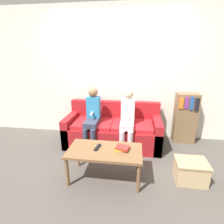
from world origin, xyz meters
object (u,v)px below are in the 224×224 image
Objects in this scene: person_left at (92,116)px; tv_remote at (98,147)px; bookshelf at (185,118)px; storage_box at (191,171)px; couch at (113,130)px; coffee_table at (105,153)px; person_right at (127,118)px.

tv_remote is (0.28, -0.82, -0.16)m from person_left.
storage_box is at bearing -98.65° from bookshelf.
couch reaches higher than tv_remote.
coffee_table is 2.40× the size of storage_box.
person_right reaches higher than couch.
tv_remote is at bearing -94.60° from couch.
person_left is at bearing 114.05° from coffee_table.
person_left is 1.82m from bookshelf.
tv_remote is at bearing 163.51° from coffee_table.
person_right is 1.22m from bookshelf.
couch is at bearing 95.88° from tv_remote.
person_left reaches higher than couch.
person_left reaches higher than person_right.
couch is 0.48m from person_right.
tv_remote is at bearing -71.49° from person_left.
coffee_table reaches higher than storage_box.
coffee_table is 0.92m from person_right.
coffee_table is (0.03, -1.03, 0.12)m from couch.
bookshelf is 2.35× the size of storage_box.
couch is 1.44m from bookshelf.
person_right is 0.91m from tv_remote.
couch is at bearing 26.43° from person_left.
bookshelf is at bearing 44.26° from coffee_table.
storage_box is (1.56, -0.76, -0.47)m from person_left.
person_right reaches higher than tv_remote.
person_right is at bearing 140.76° from storage_box.
coffee_table is at bearing -65.95° from person_left.
storage_box is (1.21, -0.93, -0.12)m from couch.
person_left is 0.64m from person_right.
person_left is 1.14× the size of bookshelf.
bookshelf reaches higher than storage_box.
person_left is 1.80m from storage_box.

